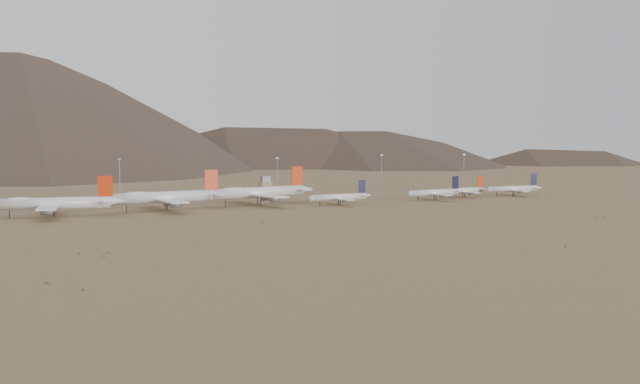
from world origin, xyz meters
name	(u,v)px	position (x,y,z in m)	size (l,w,h in m)	color
ground	(286,211)	(0.00, 0.00, 0.00)	(3000.00, 3000.00, 0.00)	#967B4D
mountain_ridge	(83,62)	(0.00, 900.00, 150.00)	(4400.00, 1000.00, 300.00)	brown
widebody_west	(52,203)	(-120.78, 20.36, 7.19)	(69.92, 54.39, 20.86)	silver
widebody_centre	(165,197)	(-60.31, 30.39, 7.55)	(73.43, 57.09, 21.90)	silver
widebody_east	(258,192)	(-2.67, 39.80, 7.65)	(73.61, 57.84, 22.19)	silver
narrowbody_a	(340,197)	(42.96, 22.07, 4.66)	(43.49, 31.47, 14.37)	silver
narrowbody_b	(436,193)	(112.29, 27.02, 4.81)	(44.77, 32.47, 14.81)	silver
narrowbody_c	(464,191)	(141.38, 38.91, 4.36)	(40.38, 29.51, 13.44)	silver
narrowbody_d	(514,189)	(178.46, 34.36, 4.80)	(44.77, 31.90, 14.78)	silver
control_tower	(265,186)	(30.00, 120.00, 5.32)	(8.00, 8.00, 12.00)	gray
mast_west	(120,176)	(-68.80, 130.68, 14.20)	(2.00, 0.60, 25.70)	gray
mast_centre	(277,174)	(33.11, 103.93, 14.20)	(2.00, 0.60, 25.70)	gray
mast_east	(382,169)	(128.48, 132.72, 14.20)	(2.00, 0.60, 25.70)	gray
mast_far_east	(464,169)	(191.63, 116.16, 14.20)	(2.00, 0.60, 25.70)	gray
desert_scrub	(347,239)	(-17.25, -116.81, 0.32)	(429.11, 167.97, 0.86)	brown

